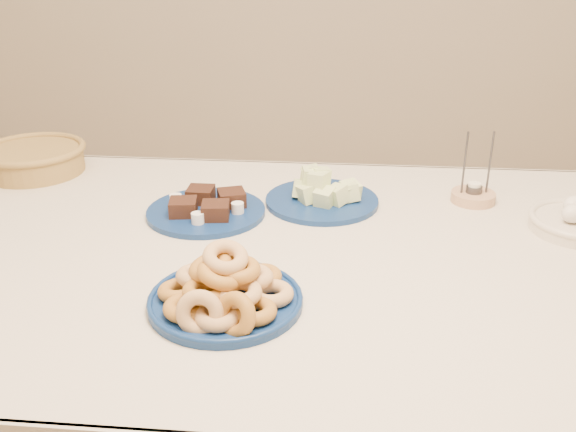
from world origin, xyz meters
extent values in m
cylinder|color=brown|center=(-0.70, 0.40, 0.36)|extent=(0.06, 0.06, 0.72)
cylinder|color=brown|center=(0.70, 0.40, 0.36)|extent=(0.06, 0.06, 0.72)
cube|color=beige|center=(0.00, 0.00, 0.74)|extent=(1.70, 1.10, 0.02)
cube|color=beige|center=(0.00, 0.55, 0.61)|extent=(1.70, 0.01, 0.28)
cylinder|color=navy|center=(-0.10, -0.23, 0.76)|extent=(0.31, 0.31, 0.01)
torus|color=navy|center=(-0.10, -0.23, 0.76)|extent=(0.31, 0.31, 0.01)
torus|color=#B6814B|center=(-0.01, -0.22, 0.78)|extent=(0.11, 0.11, 0.03)
torus|color=#915B20|center=(-0.04, -0.17, 0.78)|extent=(0.09, 0.09, 0.03)
torus|color=#915B20|center=(-0.10, -0.15, 0.78)|extent=(0.11, 0.11, 0.04)
torus|color=#B6814B|center=(-0.15, -0.17, 0.78)|extent=(0.10, 0.10, 0.03)
torus|color=#915B20|center=(-0.18, -0.23, 0.78)|extent=(0.11, 0.12, 0.03)
torus|color=#915B20|center=(-0.15, -0.29, 0.78)|extent=(0.10, 0.10, 0.03)
torus|color=#B6814B|center=(-0.09, -0.30, 0.78)|extent=(0.10, 0.11, 0.03)
torus|color=#915B20|center=(-0.04, -0.28, 0.78)|extent=(0.11, 0.11, 0.03)
torus|color=#B6814B|center=(-0.05, -0.21, 0.80)|extent=(0.11, 0.12, 0.03)
torus|color=#915B20|center=(-0.10, -0.18, 0.80)|extent=(0.11, 0.11, 0.03)
torus|color=#B6814B|center=(-0.15, -0.21, 0.80)|extent=(0.09, 0.09, 0.03)
torus|color=#915B20|center=(-0.12, -0.27, 0.80)|extent=(0.11, 0.11, 0.03)
torus|color=#B6814B|center=(-0.06, -0.27, 0.80)|extent=(0.09, 0.10, 0.03)
torus|color=#915B20|center=(-0.07, -0.23, 0.83)|extent=(0.09, 0.09, 0.03)
torus|color=#B6814B|center=(-0.09, -0.20, 0.83)|extent=(0.11, 0.11, 0.03)
torus|color=#915B20|center=(-0.12, -0.22, 0.83)|extent=(0.10, 0.10, 0.05)
torus|color=#915B20|center=(-0.10, -0.25, 0.83)|extent=(0.10, 0.09, 0.05)
torus|color=#B6814B|center=(-0.09, -0.23, 0.85)|extent=(0.11, 0.11, 0.05)
torus|color=#B6814B|center=(-0.12, -0.32, 0.79)|extent=(0.08, 0.05, 0.08)
torus|color=#915B20|center=(-0.06, -0.32, 0.79)|extent=(0.10, 0.09, 0.08)
cylinder|color=navy|center=(0.06, 0.26, 0.76)|extent=(0.34, 0.34, 0.01)
cube|color=#C6DF8D|center=(0.05, 0.23, 0.82)|extent=(0.06, 0.06, 0.05)
cube|color=#C6DF8D|center=(0.09, 0.23, 0.79)|extent=(0.07, 0.06, 0.05)
cube|color=#C6DF8D|center=(0.01, 0.26, 0.79)|extent=(0.05, 0.05, 0.06)
cube|color=#C6DF8D|center=(0.02, 0.23, 0.79)|extent=(0.07, 0.06, 0.05)
cube|color=#C6DF8D|center=(0.12, 0.26, 0.79)|extent=(0.06, 0.07, 0.05)
cube|color=#C6DF8D|center=(0.12, 0.25, 0.79)|extent=(0.06, 0.05, 0.05)
cube|color=#C6DF8D|center=(0.03, 0.26, 0.82)|extent=(0.06, 0.05, 0.05)
cube|color=#C6DF8D|center=(0.06, 0.21, 0.79)|extent=(0.06, 0.06, 0.05)
cube|color=#C6DF8D|center=(0.03, 0.28, 0.82)|extent=(0.06, 0.05, 0.06)
cube|color=#C6DF8D|center=(0.05, 0.27, 0.82)|extent=(0.06, 0.06, 0.05)
cylinder|color=navy|center=(-0.21, 0.16, 0.76)|extent=(0.28, 0.28, 0.01)
cube|color=black|center=(-0.26, 0.13, 0.78)|extent=(0.07, 0.07, 0.04)
cube|color=black|center=(-0.18, 0.12, 0.78)|extent=(0.07, 0.07, 0.04)
cube|color=black|center=(-0.24, 0.21, 0.78)|extent=(0.06, 0.06, 0.04)
cube|color=black|center=(-0.16, 0.20, 0.78)|extent=(0.08, 0.08, 0.04)
cylinder|color=white|center=(-0.29, 0.19, 0.78)|extent=(0.03, 0.03, 0.02)
cylinder|color=white|center=(-0.22, 0.08, 0.78)|extent=(0.03, 0.03, 0.02)
cylinder|color=white|center=(-0.14, 0.15, 0.78)|extent=(0.03, 0.03, 0.02)
cylinder|color=olive|center=(-0.75, 0.41, 0.78)|extent=(0.32, 0.32, 0.06)
torus|color=olive|center=(-0.75, 0.41, 0.82)|extent=(0.34, 0.34, 0.02)
cylinder|color=tan|center=(0.43, 0.30, 0.76)|extent=(0.12, 0.12, 0.02)
cylinder|color=#414146|center=(0.43, 0.30, 0.78)|extent=(0.04, 0.04, 0.02)
cylinder|color=white|center=(0.43, 0.30, 0.80)|extent=(0.03, 0.03, 0.01)
cylinder|color=#414146|center=(0.40, 0.30, 0.85)|extent=(0.01, 0.01, 0.15)
cylinder|color=#414146|center=(0.46, 0.31, 0.85)|extent=(0.01, 0.01, 0.15)
ellipsoid|color=silver|center=(0.61, 0.13, 0.80)|extent=(0.07, 0.06, 0.04)
ellipsoid|color=silver|center=(0.63, 0.18, 0.80)|extent=(0.07, 0.06, 0.04)
camera|label=1|loc=(0.11, -1.20, 1.37)|focal=40.00mm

